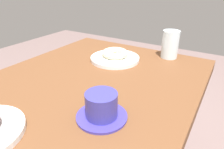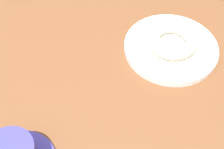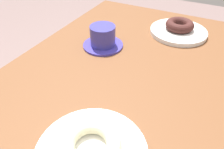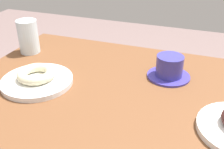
{
  "view_description": "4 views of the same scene",
  "coord_description": "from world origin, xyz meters",
  "px_view_note": "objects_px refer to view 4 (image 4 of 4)",
  "views": [
    {
      "loc": [
        -0.46,
        -0.41,
        1.12
      ],
      "look_at": [
        0.09,
        -0.08,
        0.81
      ],
      "focal_mm": 32.17,
      "sensor_mm": 36.0,
      "label": 1
    },
    {
      "loc": [
        -0.0,
        -0.39,
        1.29
      ],
      "look_at": [
        0.11,
        -0.04,
        0.82
      ],
      "focal_mm": 47.02,
      "sensor_mm": 36.0,
      "label": 2
    },
    {
      "loc": [
        0.47,
        0.17,
        1.17
      ],
      "look_at": [
        0.06,
        -0.04,
        0.8
      ],
      "focal_mm": 34.69,
      "sensor_mm": 36.0,
      "label": 3
    },
    {
      "loc": [
        -0.2,
        0.63,
        1.21
      ],
      "look_at": [
        0.05,
        -0.03,
        0.82
      ],
      "focal_mm": 43.33,
      "sensor_mm": 36.0,
      "label": 4
    }
  ],
  "objects_px": {
    "plate_sugar_ring": "(37,81)",
    "coffee_cup": "(169,68)",
    "donut_sugar_ring": "(36,74)",
    "water_glass": "(28,37)"
  },
  "relations": [
    {
      "from": "plate_sugar_ring",
      "to": "coffee_cup",
      "type": "distance_m",
      "value": 0.42
    },
    {
      "from": "donut_sugar_ring",
      "to": "water_glass",
      "type": "bearing_deg",
      "value": -50.24
    },
    {
      "from": "donut_sugar_ring",
      "to": "coffee_cup",
      "type": "xyz_separation_m",
      "value": [
        -0.38,
        -0.18,
        0.0
      ]
    },
    {
      "from": "plate_sugar_ring",
      "to": "coffee_cup",
      "type": "height_order",
      "value": "coffee_cup"
    },
    {
      "from": "plate_sugar_ring",
      "to": "donut_sugar_ring",
      "type": "distance_m",
      "value": 0.03
    },
    {
      "from": "donut_sugar_ring",
      "to": "coffee_cup",
      "type": "relative_size",
      "value": 0.85
    },
    {
      "from": "coffee_cup",
      "to": "water_glass",
      "type": "bearing_deg",
      "value": -1.66
    },
    {
      "from": "plate_sugar_ring",
      "to": "water_glass",
      "type": "bearing_deg",
      "value": -50.24
    },
    {
      "from": "plate_sugar_ring",
      "to": "water_glass",
      "type": "xyz_separation_m",
      "value": [
        0.16,
        -0.2,
        0.06
      ]
    },
    {
      "from": "water_glass",
      "to": "coffee_cup",
      "type": "relative_size",
      "value": 0.92
    }
  ]
}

